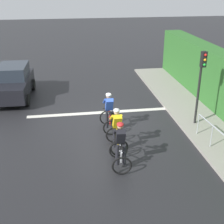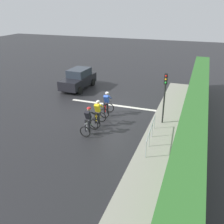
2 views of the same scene
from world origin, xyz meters
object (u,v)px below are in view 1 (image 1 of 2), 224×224
cyclist_lead (120,147)px  pedestrian_railing_kerbside (220,138)px  car_black (13,82)px  cyclist_mid (109,113)px  cyclist_second (117,131)px  traffic_light_near_crossing (201,78)px

cyclist_lead → pedestrian_railing_kerbside: cyclist_lead is taller
car_black → pedestrian_railing_kerbside: bearing=137.5°
car_black → cyclist_mid: bearing=133.8°
cyclist_mid → pedestrian_railing_kerbside: size_ratio=0.50×
cyclist_mid → car_black: car_black is taller
cyclist_mid → pedestrian_railing_kerbside: 4.55m
cyclist_lead → car_black: (4.52, -7.59, 0.08)m
cyclist_second → traffic_light_near_crossing: bearing=-158.6°
pedestrian_railing_kerbside → car_black: bearing=-42.5°
cyclist_lead → car_black: 8.83m
cyclist_second → car_black: 7.89m
cyclist_lead → pedestrian_railing_kerbside: bearing=-178.4°
cyclist_second → car_black: (4.60, -6.41, 0.08)m
traffic_light_near_crossing → pedestrian_railing_kerbside: traffic_light_near_crossing is taller
cyclist_second → car_black: car_black is taller
cyclist_mid → traffic_light_near_crossing: size_ratio=0.50×
cyclist_lead → car_black: bearing=-59.3°
cyclist_second → car_black: size_ratio=0.40×
car_black → pedestrian_railing_kerbside: 11.08m
car_black → cyclist_second: bearing=125.7°
cyclist_second → pedestrian_railing_kerbside: 3.73m
cyclist_second → traffic_light_near_crossing: size_ratio=0.50×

